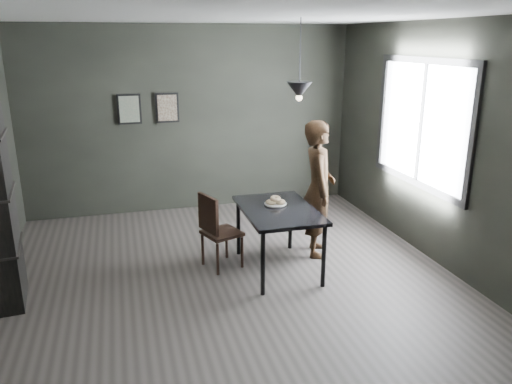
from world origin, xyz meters
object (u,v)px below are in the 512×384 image
object	(u,v)px
cafe_table	(278,215)
pendant_lamp	(299,90)
woman	(318,189)
wood_chair	(216,227)
white_plate	(275,204)

from	to	relation	value
cafe_table	pendant_lamp	size ratio (longest dim) A/B	1.39
woman	wood_chair	world-z (taller)	woman
woman	wood_chair	distance (m)	1.34
cafe_table	white_plate	distance (m)	0.16
white_plate	wood_chair	world-z (taller)	wood_chair
woman	wood_chair	bearing A→B (deg)	111.18
woman	pendant_lamp	xyz separation A→B (m)	(-0.36, -0.22, 1.21)
cafe_table	wood_chair	xyz separation A→B (m)	(-0.68, 0.23, -0.16)
cafe_table	wood_chair	distance (m)	0.73
woman	cafe_table	bearing A→B (deg)	134.63
white_plate	woman	xyz separation A→B (m)	(0.61, 0.19, 0.08)
cafe_table	pendant_lamp	distance (m)	1.41
white_plate	pendant_lamp	bearing A→B (deg)	-7.04
cafe_table	woman	world-z (taller)	woman
white_plate	wood_chair	size ratio (longest dim) A/B	0.25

